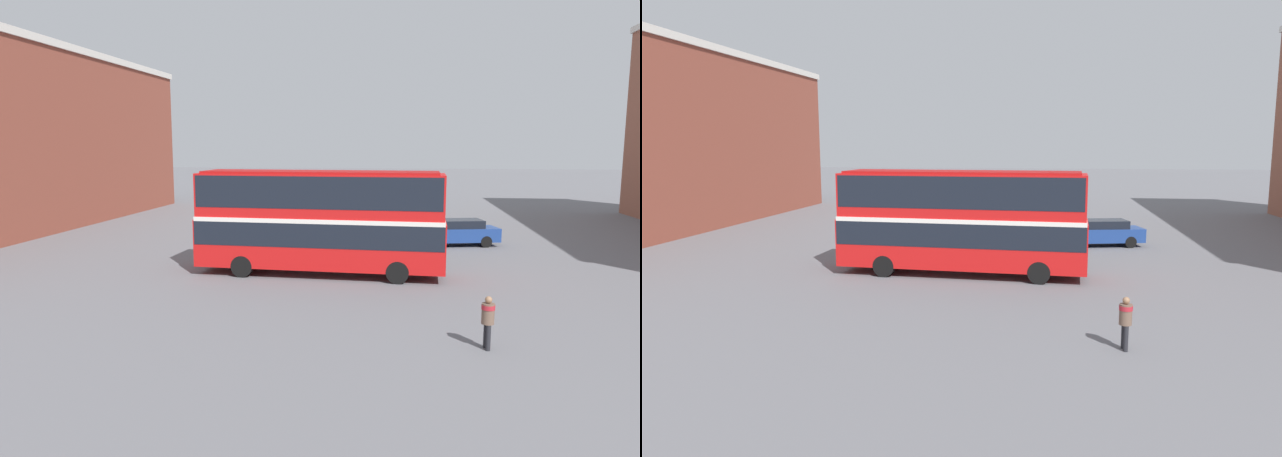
{
  "view_description": "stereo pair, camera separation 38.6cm",
  "coord_description": "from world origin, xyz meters",
  "views": [
    {
      "loc": [
        1.87,
        -25.41,
        5.92
      ],
      "look_at": [
        -1.73,
        0.04,
        2.14
      ],
      "focal_mm": 32.0,
      "sensor_mm": 36.0,
      "label": 1
    },
    {
      "loc": [
        2.25,
        -25.35,
        5.92
      ],
      "look_at": [
        -1.73,
        0.04,
        2.14
      ],
      "focal_mm": 32.0,
      "sensor_mm": 36.0,
      "label": 2
    }
  ],
  "objects": [
    {
      "name": "ground_plane",
      "position": [
        0.0,
        0.0,
        0.0
      ],
      "size": [
        240.0,
        240.0,
        0.0
      ],
      "primitive_type": "plane",
      "color": "slate"
    },
    {
      "name": "building_row_left",
      "position": [
        -25.16,
        10.83,
        6.42
      ],
      "size": [
        8.71,
        38.3,
        12.82
      ],
      "color": "brown",
      "rests_on": "ground_plane"
    },
    {
      "name": "double_decker_bus",
      "position": [
        -1.73,
        0.04,
        2.71
      ],
      "size": [
        11.33,
        3.07,
        4.75
      ],
      "rotation": [
        0.0,
        0.0,
        -0.04
      ],
      "color": "red",
      "rests_on": "ground_plane"
    },
    {
      "name": "pedestrian_foreground",
      "position": [
        4.46,
        -8.9,
        0.97
      ],
      "size": [
        0.44,
        0.44,
        1.59
      ],
      "rotation": [
        0.0,
        0.0,
        3.27
      ],
      "color": "#232328",
      "rests_on": "ground_plane"
    },
    {
      "name": "parked_car_kerb_near",
      "position": [
        -7.02,
        12.35,
        0.73
      ],
      "size": [
        4.35,
        1.95,
        1.43
      ],
      "rotation": [
        0.0,
        0.0,
        0.02
      ],
      "color": "silver",
      "rests_on": "ground_plane"
    },
    {
      "name": "parked_car_kerb_far",
      "position": [
        5.32,
        8.74,
        0.8
      ],
      "size": [
        4.94,
        2.77,
        1.55
      ],
      "rotation": [
        0.0,
        0.0,
        3.37
      ],
      "color": "navy",
      "rests_on": "ground_plane"
    }
  ]
}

